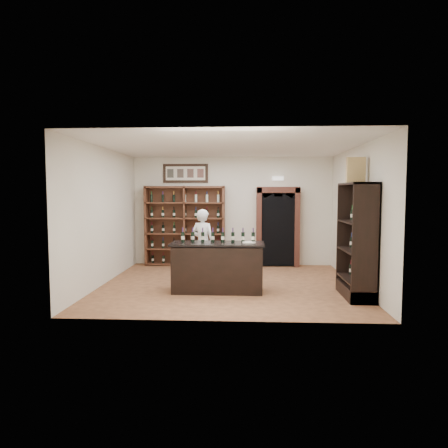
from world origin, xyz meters
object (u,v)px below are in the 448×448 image
Objects in this scene: tasting_counter at (218,267)px; wine_crate at (356,170)px; counter_bottle_0 at (183,237)px; side_cabinet at (358,258)px; wine_shelf at (185,226)px; shopkeeper at (203,243)px.

tasting_counter is 3.34m from wine_crate.
counter_bottle_0 is 3.48m from side_cabinet.
wine_shelf reaches higher than tasting_counter.
counter_bottle_0 is 0.60× the size of wine_crate.
tasting_counter is at bearing -5.37° from counter_bottle_0.
tasting_counter is at bearing -177.38° from wine_crate.
counter_bottle_0 is 3.68m from wine_crate.
wine_crate is at bearing 176.97° from shopkeeper.
counter_bottle_0 is at bearing 173.91° from side_cabinet.
shopkeeper is at bearing 151.98° from side_cabinet.
shopkeeper is (0.66, -1.55, -0.29)m from wine_shelf.
shopkeeper is at bearing -67.03° from wine_shelf.
wine_crate reaches higher than wine_shelf.
wine_shelf and side_cabinet have the same top height.
side_cabinet is at bearing 173.66° from shopkeeper.
wine_shelf is 4.43× the size of wine_crate.
side_cabinet reaches higher than tasting_counter.
wine_shelf is at bearing 145.73° from wine_crate.
tasting_counter is 1.49m from shopkeeper.
shopkeeper is at bearing 107.77° from tasting_counter.
wine_shelf is 5.02m from side_cabinet.
tasting_counter is (1.10, -2.93, -0.61)m from wine_shelf.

